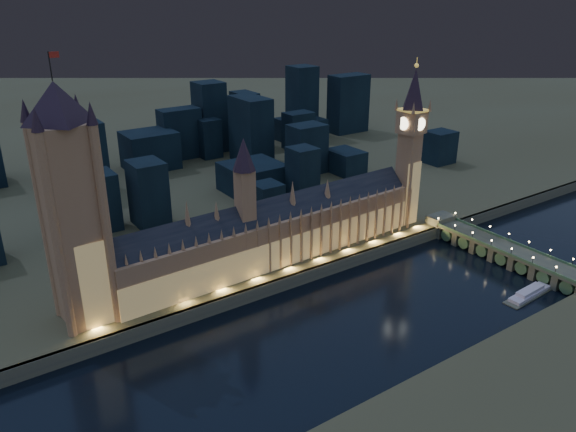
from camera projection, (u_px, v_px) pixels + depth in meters
ground_plane at (340, 318)px, 292.26m from camera, size 2000.00×2000.00×0.00m
north_bank at (70, 124)px, 687.24m from camera, size 2000.00×960.00×8.00m
embankment_wall at (295, 280)px, 322.00m from camera, size 2000.00×2.50×8.00m
palace_of_westminster at (275, 232)px, 329.36m from camera, size 202.00×27.83×78.00m
victoria_tower at (71, 198)px, 254.72m from camera, size 31.68×31.68×127.69m
elizabeth_tower at (411, 134)px, 369.33m from camera, size 18.00×18.00×111.15m
westminster_bridge at (499, 250)px, 353.61m from camera, size 18.21×113.00×15.90m
river_boat at (530, 293)px, 313.21m from camera, size 38.63×10.96×4.50m
city_backdrop at (192, 145)px, 488.31m from camera, size 461.48×215.63×81.32m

